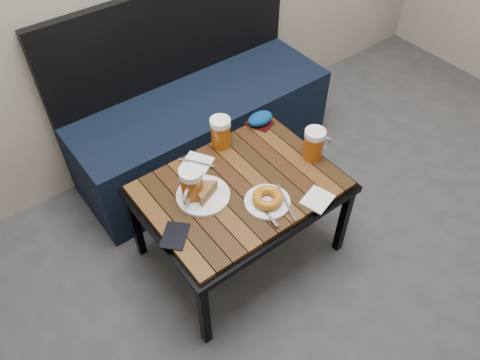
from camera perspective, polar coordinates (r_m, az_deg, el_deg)
bench at (r=2.59m, az=-4.91°, el=7.13°), size 1.40×0.50×0.95m
cafe_table at (r=2.00m, az=0.00°, el=-1.41°), size 0.84×0.62×0.47m
beer_mug_left at (r=1.87m, az=-5.91°, el=-0.58°), size 0.14×0.13×0.15m
beer_mug_centre at (r=2.10m, az=-2.35°, el=5.86°), size 0.14×0.12×0.15m
beer_mug_right at (r=2.06m, az=9.05°, el=4.39°), size 0.14×0.11×0.15m
plate_pie at (r=1.91m, az=-4.55°, el=-1.56°), size 0.22×0.22×0.06m
plate_bagel at (r=1.89m, az=3.39°, el=-2.40°), size 0.19×0.24×0.05m
napkin_left at (r=2.06m, az=-5.31°, el=2.00°), size 0.17×0.17×0.01m
napkin_right at (r=1.93m, az=9.41°, el=-2.37°), size 0.15×0.13×0.01m
passport_navy at (r=1.81m, az=-7.95°, el=-6.74°), size 0.15×0.15×0.01m
passport_burgundy at (r=2.25m, az=2.38°, el=6.94°), size 0.12×0.14×0.01m
knit_pouch at (r=2.24m, az=2.48°, el=7.48°), size 0.13×0.09×0.06m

